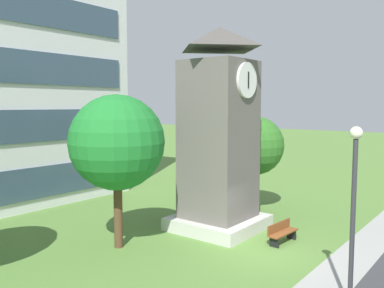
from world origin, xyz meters
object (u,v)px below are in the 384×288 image
Objects in this scene: clock_tower at (219,141)px; street_lamp at (354,196)px; park_bench at (282,232)px; tree_by_building at (117,143)px; tree_streetside at (254,146)px.

street_lamp is at bearing -118.85° from clock_tower.
clock_tower is at bearing 61.15° from street_lamp.
park_bench is (0.02, -3.32, -3.78)m from clock_tower.
park_bench is at bearing -47.57° from tree_by_building.
clock_tower is 1.79× the size of tree_streetside.
tree_by_building reaches higher than street_lamp.
clock_tower is 5.03m from park_bench.
street_lamp is at bearing -136.52° from tree_streetside.
tree_streetside is (4.13, 0.37, -0.58)m from clock_tower.
tree_by_building is at bearing 132.43° from park_bench.
park_bench is 6.39m from tree_streetside.
tree_by_building is at bearing 170.52° from tree_streetside.
tree_by_building is 8.99m from tree_streetside.
clock_tower is at bearing -174.83° from tree_streetside.
park_bench is 0.34× the size of street_lamp.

